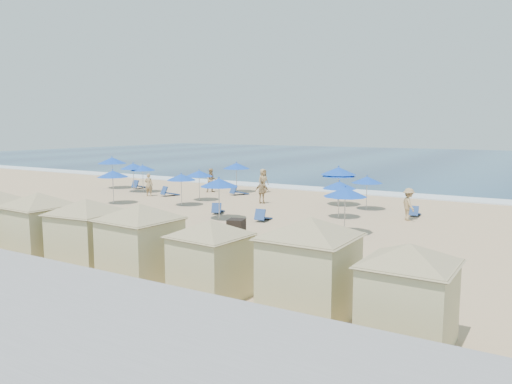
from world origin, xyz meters
TOP-DOWN VIEW (x-y plane):
  - ground at (0.00, 0.00)m, footprint 160.00×160.00m
  - ocean at (0.00, 55.00)m, footprint 160.00×80.00m
  - surf_line at (0.00, 15.50)m, footprint 160.00×2.50m
  - trash_bin at (3.52, -2.03)m, footprint 0.91×0.91m
  - cabana_1 at (-0.34, -9.59)m, footprint 4.55×4.55m
  - cabana_2 at (2.15, -9.48)m, footprint 4.43×4.43m
  - cabana_3 at (4.77, -9.54)m, footprint 4.53×4.53m
  - cabana_4 at (7.64, -9.60)m, footprint 4.10×4.10m
  - cabana_5 at (10.74, -9.39)m, footprint 4.73×4.73m
  - cabana_6 at (13.45, -9.87)m, footprint 4.24×4.24m
  - umbrella_0 at (-11.02, 6.95)m, footprint 1.92×1.92m
  - umbrella_1 at (-8.58, 1.68)m, footprint 2.01×2.01m
  - umbrella_2 at (-11.77, 6.70)m, footprint 2.04×2.04m
  - umbrella_3 at (-4.25, 3.37)m, footprint 1.87×1.87m
  - umbrella_4 at (-4.84, 10.64)m, footprint 2.08×2.08m
  - umbrella_5 at (-4.64, 5.73)m, footprint 1.89×1.89m
  - umbrella_6 at (0.62, 0.67)m, footprint 2.07×2.07m
  - umbrella_7 at (4.28, 8.64)m, footprint 2.26×2.26m
  - umbrella_8 at (5.99, 4.49)m, footprint 1.87×1.87m
  - umbrella_9 at (4.34, 8.51)m, footprint 2.14×2.14m
  - umbrella_10 at (6.39, 7.97)m, footprint 1.87×1.87m
  - umbrella_11 at (7.82, 0.69)m, footprint 2.05×2.05m
  - umbrella_12 at (-14.84, 7.41)m, footprint 2.33×2.33m
  - beach_chair_0 at (-13.00, 8.44)m, footprint 0.65×1.36m
  - beach_chair_1 at (-8.00, 6.40)m, footprint 1.01×1.47m
  - beach_chair_2 at (-3.98, 9.49)m, footprint 1.14×1.53m
  - beach_chair_3 at (-0.58, 2.20)m, footprint 0.99×1.35m
  - beach_chair_4 at (2.82, 1.58)m, footprint 0.72×1.34m
  - beach_chair_5 at (9.45, 7.25)m, footprint 0.60×1.20m
  - beachgoer_0 at (-9.19, 5.64)m, footprint 0.70×0.56m
  - beachgoer_1 at (-6.60, 9.80)m, footprint 1.12×1.13m
  - beachgoer_2 at (-0.31, 6.84)m, footprint 1.02×0.65m
  - beachgoer_3 at (9.46, 5.82)m, footprint 1.21×1.30m
  - beachgoer_4 at (-3.05, 11.63)m, footprint 0.88×1.05m

SIDE VIEW (x-z plane):
  - ground at x=0.00m, z-range 0.00..0.00m
  - ocean at x=0.00m, z-range 0.00..0.06m
  - surf_line at x=0.00m, z-range 0.00..0.08m
  - beach_chair_5 at x=9.45m, z-range -0.10..0.54m
  - beach_chair_3 at x=-0.58m, z-range -0.10..0.57m
  - beach_chair_4 at x=2.82m, z-range -0.11..0.59m
  - beach_chair_0 at x=-13.00m, z-range -0.11..0.62m
  - beach_chair_1 at x=-8.00m, z-range -0.11..0.63m
  - beach_chair_2 at x=-3.98m, z-range -0.12..0.65m
  - trash_bin at x=3.52m, z-range 0.00..0.74m
  - beachgoer_2 at x=-0.31m, z-range 0.00..1.61m
  - beachgoer_0 at x=-9.19m, z-range 0.00..1.66m
  - beachgoer_3 at x=9.46m, z-range 0.00..1.76m
  - beachgoer_4 at x=-3.05m, z-range 0.00..1.83m
  - beachgoer_1 at x=-6.60m, z-range 0.00..1.83m
  - cabana_4 at x=7.64m, z-range 0.19..2.77m
  - cabana_6 at x=13.45m, z-range 0.19..2.85m
  - cabana_2 at x=2.15m, z-range 0.20..2.99m
  - cabana_3 at x=4.77m, z-range 0.21..3.05m
  - cabana_1 at x=-0.34m, z-range 0.21..3.07m
  - cabana_5 at x=10.74m, z-range 0.22..3.18m
  - umbrella_10 at x=6.39m, z-range 0.78..2.91m
  - umbrella_3 at x=-4.25m, z-range 0.78..2.91m
  - umbrella_8 at x=5.99m, z-range 0.78..2.92m
  - umbrella_5 at x=-4.64m, z-range 0.79..2.95m
  - umbrella_0 at x=-11.02m, z-range 0.80..2.99m
  - umbrella_1 at x=-8.58m, z-range 0.84..3.12m
  - umbrella_2 at x=-11.77m, z-range 0.85..3.17m
  - umbrella_11 at x=7.82m, z-range 0.86..3.19m
  - umbrella_6 at x=0.62m, z-range 0.86..3.22m
  - umbrella_4 at x=-4.84m, z-range 0.87..3.24m
  - umbrella_9 at x=4.34m, z-range 0.89..3.33m
  - umbrella_7 at x=4.28m, z-range 0.95..3.52m
  - umbrella_12 at x=-14.84m, z-range 0.97..3.62m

